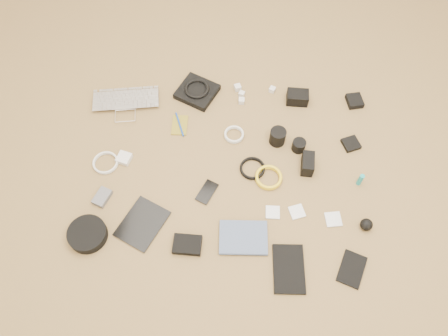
# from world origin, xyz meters

# --- Properties ---
(laptop) EXTENTS (0.39, 0.30, 0.03)m
(laptop) POSITION_xyz_m (-0.55, 0.33, 0.01)
(laptop) COLOR silver
(laptop) RESTS_ON ground
(headphone_pouch) EXTENTS (0.25, 0.24, 0.03)m
(headphone_pouch) POSITION_xyz_m (-0.19, 0.46, 0.02)
(headphone_pouch) COLOR black
(headphone_pouch) RESTS_ON ground
(headphones) EXTENTS (0.14, 0.14, 0.02)m
(headphones) POSITION_xyz_m (-0.19, 0.46, 0.04)
(headphones) COLOR black
(headphones) RESTS_ON headphone_pouch
(charger_a) EXTENTS (0.04, 0.04, 0.03)m
(charger_a) POSITION_xyz_m (0.03, 0.51, 0.02)
(charger_a) COLOR silver
(charger_a) RESTS_ON ground
(charger_b) EXTENTS (0.04, 0.04, 0.03)m
(charger_b) POSITION_xyz_m (0.05, 0.47, 0.01)
(charger_b) COLOR silver
(charger_b) RESTS_ON ground
(charger_c) EXTENTS (0.04, 0.04, 0.03)m
(charger_c) POSITION_xyz_m (0.21, 0.52, 0.01)
(charger_c) COLOR silver
(charger_c) RESTS_ON ground
(charger_d) EXTENTS (0.03, 0.03, 0.03)m
(charger_d) POSITION_xyz_m (0.05, 0.43, 0.01)
(charger_d) COLOR silver
(charger_d) RESTS_ON ground
(dslr_camera) EXTENTS (0.11, 0.08, 0.06)m
(dslr_camera) POSITION_xyz_m (0.35, 0.46, 0.03)
(dslr_camera) COLOR black
(dslr_camera) RESTS_ON ground
(lens_pouch) EXTENTS (0.10, 0.10, 0.03)m
(lens_pouch) POSITION_xyz_m (0.65, 0.48, 0.02)
(lens_pouch) COLOR black
(lens_pouch) RESTS_ON ground
(notebook_olive) EXTENTS (0.08, 0.13, 0.01)m
(notebook_olive) POSITION_xyz_m (-0.25, 0.25, 0.00)
(notebook_olive) COLOR olive
(notebook_olive) RESTS_ON ground
(pen_blue) EXTENTS (0.07, 0.14, 0.01)m
(pen_blue) POSITION_xyz_m (-0.25, 0.25, 0.01)
(pen_blue) COLOR #143DA5
(pen_blue) RESTS_ON notebook_olive
(cable_white_a) EXTENTS (0.12, 0.12, 0.01)m
(cable_white_a) POSITION_xyz_m (0.03, 0.21, 0.01)
(cable_white_a) COLOR silver
(cable_white_a) RESTS_ON ground
(lens_a) EXTENTS (0.08, 0.08, 0.09)m
(lens_a) POSITION_xyz_m (0.25, 0.20, 0.04)
(lens_a) COLOR black
(lens_a) RESTS_ON ground
(lens_b) EXTENTS (0.08, 0.08, 0.06)m
(lens_b) POSITION_xyz_m (0.36, 0.16, 0.03)
(lens_b) COLOR black
(lens_b) RESTS_ON ground
(card_reader) EXTENTS (0.10, 0.10, 0.02)m
(card_reader) POSITION_xyz_m (0.62, 0.21, 0.01)
(card_reader) COLOR black
(card_reader) RESTS_ON ground
(power_brick) EXTENTS (0.08, 0.08, 0.03)m
(power_brick) POSITION_xyz_m (-0.50, 0.02, 0.01)
(power_brick) COLOR silver
(power_brick) RESTS_ON ground
(cable_white_b) EXTENTS (0.15, 0.15, 0.01)m
(cable_white_b) POSITION_xyz_m (-0.58, -0.01, 0.01)
(cable_white_b) COLOR silver
(cable_white_b) RESTS_ON ground
(cable_black) EXTENTS (0.16, 0.16, 0.01)m
(cable_black) POSITION_xyz_m (0.14, 0.02, 0.01)
(cable_black) COLOR black
(cable_black) RESTS_ON ground
(cable_yellow) EXTENTS (0.17, 0.17, 0.01)m
(cable_yellow) POSITION_xyz_m (0.22, -0.02, 0.01)
(cable_yellow) COLOR yellow
(cable_yellow) RESTS_ON ground
(flash) EXTENTS (0.06, 0.11, 0.08)m
(flash) POSITION_xyz_m (0.40, 0.06, 0.04)
(flash) COLOR black
(flash) RESTS_ON ground
(lens_cleaner) EXTENTS (0.02, 0.02, 0.08)m
(lens_cleaner) POSITION_xyz_m (0.65, -0.01, 0.04)
(lens_cleaner) COLOR teal
(lens_cleaner) RESTS_ON ground
(battery_charger) EXTENTS (0.09, 0.11, 0.03)m
(battery_charger) POSITION_xyz_m (-0.56, -0.20, 0.01)
(battery_charger) COLOR #57575C
(battery_charger) RESTS_ON ground
(tablet) EXTENTS (0.25, 0.27, 0.01)m
(tablet) POSITION_xyz_m (-0.35, -0.31, 0.01)
(tablet) COLOR black
(tablet) RESTS_ON ground
(phone) EXTENTS (0.11, 0.14, 0.01)m
(phone) POSITION_xyz_m (-0.07, -0.12, 0.00)
(phone) COLOR black
(phone) RESTS_ON ground
(filter_case_left) EXTENTS (0.07, 0.07, 0.01)m
(filter_case_left) POSITION_xyz_m (0.25, -0.20, 0.00)
(filter_case_left) COLOR silver
(filter_case_left) RESTS_ON ground
(filter_case_mid) EXTENTS (0.09, 0.09, 0.01)m
(filter_case_mid) POSITION_xyz_m (0.36, -0.18, 0.00)
(filter_case_mid) COLOR silver
(filter_case_mid) RESTS_ON ground
(filter_case_right) EXTENTS (0.08, 0.08, 0.01)m
(filter_case_right) POSITION_xyz_m (0.52, -0.21, 0.00)
(filter_case_right) COLOR silver
(filter_case_right) RESTS_ON ground
(air_blower) EXTENTS (0.07, 0.07, 0.06)m
(air_blower) POSITION_xyz_m (0.67, -0.23, 0.03)
(air_blower) COLOR black
(air_blower) RESTS_ON ground
(headphone_case) EXTENTS (0.18, 0.18, 0.05)m
(headphone_case) POSITION_xyz_m (-0.58, -0.39, 0.02)
(headphone_case) COLOR black
(headphone_case) RESTS_ON ground
(drive_case) EXTENTS (0.13, 0.09, 0.03)m
(drive_case) POSITION_xyz_m (-0.13, -0.39, 0.02)
(drive_case) COLOR black
(drive_case) RESTS_ON ground
(paperback) EXTENTS (0.23, 0.18, 0.02)m
(paperback) POSITION_xyz_m (0.13, -0.42, 0.01)
(paperback) COLOR #475879
(paperback) RESTS_ON ground
(notebook_black_a) EXTENTS (0.15, 0.23, 0.02)m
(notebook_black_a) POSITION_xyz_m (0.33, -0.46, 0.01)
(notebook_black_a) COLOR black
(notebook_black_a) RESTS_ON ground
(notebook_black_b) EXTENTS (0.14, 0.17, 0.01)m
(notebook_black_b) POSITION_xyz_m (0.60, -0.43, 0.01)
(notebook_black_b) COLOR black
(notebook_black_b) RESTS_ON ground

